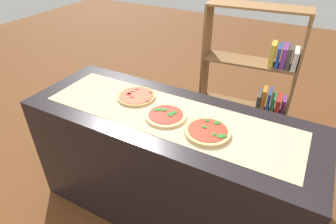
# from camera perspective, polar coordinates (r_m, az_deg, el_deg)

# --- Properties ---
(ground_plane) EXTENTS (12.00, 12.00, 0.00)m
(ground_plane) POSITION_cam_1_polar(r_m,az_deg,el_deg) (2.54, 0.00, -18.39)
(ground_plane) COLOR brown
(counter) EXTENTS (2.01, 0.73, 0.94)m
(counter) POSITION_cam_1_polar(r_m,az_deg,el_deg) (2.19, 0.00, -10.78)
(counter) COLOR black
(counter) RESTS_ON ground_plane
(parchment_paper) EXTENTS (1.74, 0.48, 0.00)m
(parchment_paper) POSITION_cam_1_polar(r_m,az_deg,el_deg) (1.89, 0.00, -0.48)
(parchment_paper) COLOR tan
(parchment_paper) RESTS_ON counter
(pizza_pepperoni_0) EXTENTS (0.28, 0.28, 0.02)m
(pizza_pepperoni_0) POSITION_cam_1_polar(r_m,az_deg,el_deg) (2.08, -6.38, 3.18)
(pizza_pepperoni_0) COLOR tan
(pizza_pepperoni_0) RESTS_ON parchment_paper
(pizza_spinach_1) EXTENTS (0.28, 0.28, 0.02)m
(pizza_spinach_1) POSITION_cam_1_polar(r_m,az_deg,el_deg) (1.86, -0.46, -0.67)
(pizza_spinach_1) COLOR #E5C17F
(pizza_spinach_1) RESTS_ON parchment_paper
(pizza_spinach_2) EXTENTS (0.28, 0.28, 0.03)m
(pizza_spinach_2) POSITION_cam_1_polar(r_m,az_deg,el_deg) (1.73, 8.03, -3.89)
(pizza_spinach_2) COLOR #DBB26B
(pizza_spinach_2) RESTS_ON parchment_paper
(bookshelf) EXTENTS (0.85, 0.32, 1.46)m
(bookshelf) POSITION_cam_1_polar(r_m,az_deg,el_deg) (2.81, 17.31, 4.02)
(bookshelf) COLOR brown
(bookshelf) RESTS_ON ground_plane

